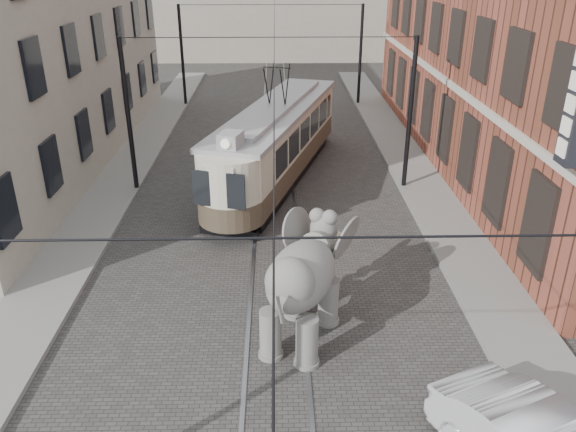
{
  "coord_description": "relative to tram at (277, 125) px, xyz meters",
  "views": [
    {
      "loc": [
        0.04,
        -15.51,
        8.76
      ],
      "look_at": [
        0.35,
        -1.12,
        2.1
      ],
      "focal_mm": 35.7,
      "sensor_mm": 36.0,
      "label": 1
    }
  ],
  "objects": [
    {
      "name": "sidewalk_right",
      "position": [
        5.91,
        -7.23,
        -2.27
      ],
      "size": [
        2.0,
        60.0,
        0.15
      ],
      "primitive_type": "cube",
      "color": "slate",
      "rests_on": "ground"
    },
    {
      "name": "tram",
      "position": [
        0.0,
        0.0,
        0.0
      ],
      "size": [
        5.76,
        12.02,
        4.69
      ],
      "primitive_type": null,
      "rotation": [
        0.0,
        0.0,
        -0.29
      ],
      "color": "beige",
      "rests_on": "ground"
    },
    {
      "name": "sidewalk_left",
      "position": [
        -6.59,
        -7.23,
        -2.27
      ],
      "size": [
        2.0,
        60.0,
        0.15
      ],
      "primitive_type": "cube",
      "color": "slate",
      "rests_on": "ground"
    },
    {
      "name": "catenary",
      "position": [
        -0.29,
        -2.23,
        0.66
      ],
      "size": [
        11.0,
        30.2,
        6.0
      ],
      "primitive_type": null,
      "color": "black",
      "rests_on": "ground"
    },
    {
      "name": "brick_building",
      "position": [
        10.91,
        1.77,
        3.66
      ],
      "size": [
        8.0,
        26.0,
        12.0
      ],
      "primitive_type": "cube",
      "color": "brown",
      "rests_on": "ground"
    },
    {
      "name": "elephant",
      "position": [
        0.51,
        -11.07,
        -0.94
      ],
      "size": [
        3.99,
        5.17,
        2.8
      ],
      "primitive_type": null,
      "rotation": [
        0.0,
        0.0,
        -0.37
      ],
      "color": "#5E5C57",
      "rests_on": "ground"
    },
    {
      "name": "ground",
      "position": [
        -0.09,
        -7.23,
        -2.34
      ],
      "size": [
        120.0,
        120.0,
        0.0
      ],
      "primitive_type": "plane",
      "color": "#3F3C3A"
    },
    {
      "name": "tram_rails",
      "position": [
        -0.09,
        -7.23,
        -2.33
      ],
      "size": [
        1.54,
        80.0,
        0.02
      ],
      "primitive_type": null,
      "color": "slate",
      "rests_on": "ground"
    },
    {
      "name": "stucco_building",
      "position": [
        -11.09,
        2.77,
        2.66
      ],
      "size": [
        7.0,
        24.0,
        10.0
      ],
      "primitive_type": "cube",
      "color": "gray",
      "rests_on": "ground"
    }
  ]
}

